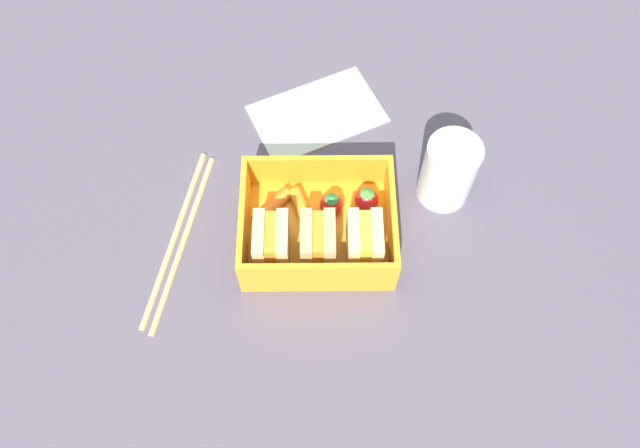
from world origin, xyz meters
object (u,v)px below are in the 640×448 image
Objects in this scene: drinking_glass at (451,171)px; folded_napkin at (321,113)px; carrot_stick_far_left at (274,206)px; carrot_stick_left at (303,206)px; sandwich_center_left at (320,241)px; sandwich_center at (274,242)px; chopstick_pair at (181,239)px; strawberry_far_left at (369,199)px; sandwich_left at (366,241)px; strawberry_left at (334,205)px.

drinking_glass is 18.06cm from folded_napkin.
drinking_glass is 0.56× the size of folded_napkin.
carrot_stick_far_left is 19.38cm from drinking_glass.
drinking_glass is (-15.86, -2.86, 2.26)cm from carrot_stick_left.
sandwich_center_left is 16.21cm from drinking_glass.
sandwich_center reaches higher than chopstick_pair.
sandwich_center_left is 1.25× the size of carrot_stick_left.
sandwich_center is at bearing 29.15° from strawberry_far_left.
sandwich_center is 1.57× the size of strawberry_far_left.
sandwich_left is 12.33cm from drinking_glass.
strawberry_left is at bearing 9.50° from strawberry_far_left.
chopstick_pair is (20.35, 3.55, -2.28)cm from strawberry_far_left.
sandwich_left reaches higher than folded_napkin.
drinking_glass reaches higher than sandwich_center_left.
sandwich_center reaches higher than carrot_stick_left.
sandwich_center is at bearing 60.31° from carrot_stick_left.
sandwich_center_left is 19.27cm from folded_napkin.
sandwich_center_left is 1.00× the size of sandwich_center.
sandwich_center_left reaches higher than strawberry_far_left.
strawberry_left is at bearing -170.02° from chopstick_pair.
sandwich_center_left is 1.63× the size of strawberry_left.
sandwich_center_left reaches higher than chopstick_pair.
sandwich_center is at bearing 75.26° from folded_napkin.
sandwich_center_left is at bearing 172.36° from chopstick_pair.
strawberry_left is 0.21× the size of folded_napkin.
sandwich_center is 0.23× the size of chopstick_pair.
chopstick_pair reaches higher than folded_napkin.
carrot_stick_far_left reaches higher than chopstick_pair.
sandwich_left is 9.46cm from sandwich_center.
drinking_glass is at bearing 141.70° from folded_napkin.
carrot_stick_left is 0.82× the size of carrot_stick_far_left.
carrot_stick_far_left is (10.21, 0.41, -0.73)cm from strawberry_far_left.
carrot_stick_far_left is (6.42, -0.23, -0.68)cm from strawberry_left.
chopstick_pair is at bearing 11.62° from drinking_glass.
sandwich_center_left is 0.23× the size of chopstick_pair.
strawberry_left is 16.97cm from chopstick_pair.
strawberry_far_left reaches higher than strawberry_left.
chopstick_pair is at bearing -7.64° from sandwich_center_left.
chopstick_pair is 22.84cm from folded_napkin.
drinking_glass reaches higher than strawberry_far_left.
sandwich_left reaches higher than carrot_stick_left.
sandwich_center_left is 5.28cm from strawberry_left.
carrot_stick_left reaches higher than folded_napkin.
strawberry_left is at bearing -141.48° from sandwich_center.
strawberry_far_left is (-9.99, -5.57, -1.10)cm from sandwich_center.
carrot_stick_far_left is (4.95, -5.17, -1.83)cm from sandwich_center_left.
drinking_glass is (-8.82, -2.45, 1.57)cm from strawberry_far_left.
strawberry_far_left is 0.21× the size of folded_napkin.
sandwich_center is at bearing 92.44° from carrot_stick_far_left.
chopstick_pair is at bearing 13.28° from carrot_stick_left.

